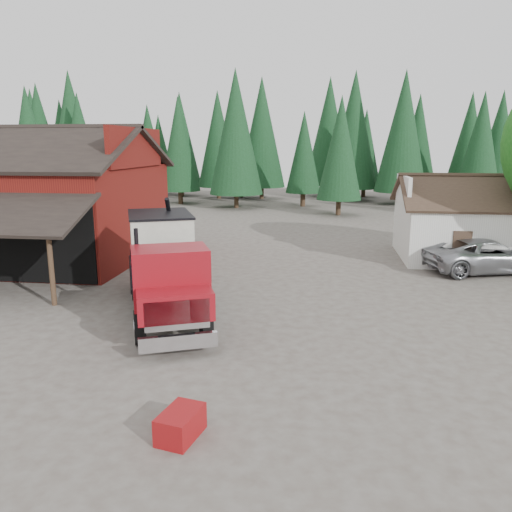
# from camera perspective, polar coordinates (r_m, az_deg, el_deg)

# --- Properties ---
(ground) EXTENTS (120.00, 120.00, 0.00)m
(ground) POSITION_cam_1_polar(r_m,az_deg,el_deg) (17.05, -8.85, -8.52)
(ground) COLOR #4E463D
(ground) RESTS_ON ground
(red_barn) EXTENTS (12.80, 13.63, 7.18)m
(red_barn) POSITION_cam_1_polar(r_m,az_deg,el_deg) (29.83, -24.15, 4.87)
(red_barn) COLOR maroon
(red_barn) RESTS_ON ground
(farmhouse) EXTENTS (8.60, 6.42, 4.65)m
(farmhouse) POSITION_cam_1_polar(r_m,az_deg,el_deg) (29.75, 23.90, 2.88)
(farmhouse) COLOR silver
(farmhouse) RESTS_ON ground
(conifer_backdrop) EXTENTS (76.00, 16.00, 16.00)m
(conifer_backdrop) POSITION_cam_1_polar(r_m,az_deg,el_deg) (57.75, 3.07, 6.40)
(conifer_backdrop) COLOR #113316
(conifer_backdrop) RESTS_ON ground
(near_pine_a) EXTENTS (4.40, 4.40, 11.40)m
(near_pine_a) POSITION_cam_1_polar(r_m,az_deg,el_deg) (50.81, -24.48, 11.73)
(near_pine_a) COLOR #382619
(near_pine_a) RESTS_ON ground
(near_pine_b) EXTENTS (3.96, 3.96, 10.40)m
(near_pine_b) POSITION_cam_1_polar(r_m,az_deg,el_deg) (45.25, 9.63, 12.05)
(near_pine_b) COLOR #382619
(near_pine_b) RESTS_ON ground
(near_pine_d) EXTENTS (5.28, 5.28, 13.40)m
(near_pine_d) POSITION_cam_1_polar(r_m,az_deg,el_deg) (50.02, -2.32, 13.96)
(near_pine_d) COLOR #382619
(near_pine_d) RESTS_ON ground
(feed_truck) EXTENTS (5.64, 9.24, 4.07)m
(feed_truck) POSITION_cam_1_polar(r_m,az_deg,el_deg) (18.63, -10.42, -0.66)
(feed_truck) COLOR black
(feed_truck) RESTS_ON ground
(silver_car) EXTENTS (6.51, 4.31, 1.66)m
(silver_car) POSITION_cam_1_polar(r_m,az_deg,el_deg) (26.89, 24.82, 0.06)
(silver_car) COLOR #989AA0
(silver_car) RESTS_ON ground
(equip_box) EXTENTS (0.93, 1.23, 0.60)m
(equip_box) POSITION_cam_1_polar(r_m,az_deg,el_deg) (11.26, -8.63, -18.48)
(equip_box) COLOR maroon
(equip_box) RESTS_ON ground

